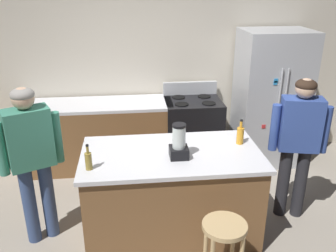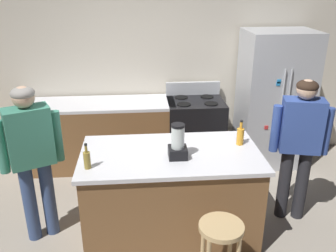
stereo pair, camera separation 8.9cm
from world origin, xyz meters
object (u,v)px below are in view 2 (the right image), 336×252
refrigerator (274,99)px  bar_stool (220,240)px  bottle_soda (240,136)px  bottle_vinegar (87,159)px  person_by_sink_right (300,138)px  blender_appliance (178,144)px  kitchen_island (171,194)px  stove_range (195,131)px  person_by_island_left (32,151)px

refrigerator → bar_stool: bearing=-118.1°
refrigerator → bar_stool: refrigerator is taller
bottle_soda → bottle_vinegar: bottle_soda is taller
person_by_sink_right → blender_appliance: person_by_sink_right is taller
refrigerator → person_by_sink_right: refrigerator is taller
refrigerator → blender_appliance: 2.20m
bar_stool → blender_appliance: 0.92m
blender_appliance → kitchen_island: bearing=118.4°
stove_range → kitchen_island: bearing=-107.4°
blender_appliance → bottle_vinegar: blender_appliance is taller
person_by_island_left → bottle_vinegar: (0.55, -0.32, 0.05)m
person_by_sink_right → bar_stool: (-1.01, -0.96, -0.42)m
kitchen_island → bottle_soda: size_ratio=6.69×
kitchen_island → bar_stool: size_ratio=2.56×
bar_stool → refrigerator: bearing=61.9°
kitchen_island → blender_appliance: size_ratio=5.19×
refrigerator → person_by_sink_right: 1.34m
person_by_island_left → bottle_vinegar: person_by_island_left is taller
stove_range → bottle_soda: (0.22, -1.40, 0.54)m
bottle_vinegar → kitchen_island: bearing=17.9°
kitchen_island → person_by_island_left: 1.40m
blender_appliance → bar_stool: bearing=-68.2°
bar_stool → blender_appliance: bearing=111.8°
refrigerator → bottle_soda: refrigerator is taller
bar_stool → bottle_soda: bottle_soda is taller
refrigerator → stove_range: size_ratio=1.67×
bottle_soda → bottle_vinegar: bearing=-165.8°
refrigerator → bottle_vinegar: bearing=-142.9°
stove_range → bottle_soda: 1.52m
bar_stool → bottle_vinegar: 1.30m
kitchen_island → blender_appliance: 0.61m
kitchen_island → stove_range: stove_range is taller
stove_range → person_by_island_left: bearing=-140.9°
person_by_sink_right → blender_appliance: bearing=-167.8°
person_by_island_left → blender_appliance: person_by_island_left is taller
person_by_sink_right → bottle_vinegar: person_by_sink_right is taller
bottle_soda → stove_range: bearing=99.1°
refrigerator → blender_appliance: refrigerator is taller
kitchen_island → bottle_soda: bottle_soda is taller
person_by_sink_right → bar_stool: 1.46m
bar_stool → kitchen_island: bearing=112.7°
stove_range → blender_appliance: size_ratio=3.35×
person_by_island_left → bottle_vinegar: 0.64m
blender_appliance → bottle_soda: 0.69m
refrigerator → person_by_island_left: (-2.85, -1.43, 0.04)m
person_by_sink_right → bar_stool: bearing=-136.4°
person_by_sink_right → blender_appliance: (-1.28, -0.28, 0.12)m
blender_appliance → bottle_soda: size_ratio=1.29×
bottle_vinegar → bottle_soda: bearing=14.2°
kitchen_island → bottle_vinegar: size_ratio=7.25×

